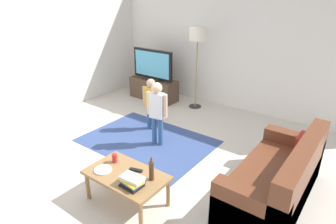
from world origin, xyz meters
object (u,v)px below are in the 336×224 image
object	(u,v)px
couch	(280,181)
child_center	(157,108)
bottle	(151,170)
soda_can	(115,158)
child_near_tv	(151,99)
plate	(103,170)
book_stack	(132,181)
tv	(153,65)
floor_lamp	(198,38)
tv_stand	(154,89)
tv_remote	(136,170)
coffee_table	(126,177)

from	to	relation	value
couch	child_center	world-z (taller)	child_center
bottle	soda_can	world-z (taller)	bottle
child_near_tv	plate	world-z (taller)	child_near_tv
book_stack	soda_can	xyz separation A→B (m)	(-0.52, 0.22, 0.00)
child_near_tv	child_center	xyz separation A→B (m)	(0.47, -0.41, 0.07)
child_near_tv	bottle	bearing A→B (deg)	-49.92
tv	bottle	distance (m)	3.88
floor_lamp	bottle	size ratio (longest dim) A/B	5.94
plate	tv	bearing A→B (deg)	120.07
book_stack	plate	bearing A→B (deg)	-179.86
tv_stand	tv_remote	xyz separation A→B (m)	(2.19, -2.99, 0.19)
tv_stand	tv	bearing A→B (deg)	-90.00
coffee_table	tv_remote	bearing A→B (deg)	67.38
book_stack	plate	size ratio (longest dim) A/B	1.26
tv_stand	bottle	distance (m)	3.89
tv_remote	soda_can	distance (m)	0.35
tv	bottle	size ratio (longest dim) A/B	3.67
floor_lamp	tv_remote	distance (m)	3.50
tv	book_stack	bearing A→B (deg)	-53.69
coffee_table	book_stack	bearing A→B (deg)	-28.55
couch	bottle	size ratio (longest dim) A/B	6.00
tv_stand	bottle	world-z (taller)	bottle
tv	couch	bearing A→B (deg)	-27.87
tv_stand	coffee_table	world-z (taller)	tv_stand
tv	child_center	world-z (taller)	tv
tv_stand	child_center	world-z (taller)	child_center
bottle	tv_remote	bearing A→B (deg)	175.76
child_center	floor_lamp	bearing A→B (deg)	102.14
couch	tv_remote	xyz separation A→B (m)	(-1.44, -1.05, 0.14)
floor_lamp	tv_stand	bearing A→B (deg)	-172.14
floor_lamp	soda_can	bearing A→B (deg)	-76.89
child_center	bottle	world-z (taller)	child_center
couch	tv_stand	bearing A→B (deg)	151.88
tv	bottle	xyz separation A→B (m)	(2.46, -2.98, -0.30)
tv_stand	child_near_tv	xyz separation A→B (m)	(1.03, -1.31, 0.35)
tv_stand	plate	bearing A→B (deg)	-60.09
book_stack	bottle	distance (m)	0.25
coffee_table	book_stack	world-z (taller)	book_stack
tv_remote	tv_stand	bearing A→B (deg)	108.42
child_center	tv_remote	world-z (taller)	child_center
floor_lamp	coffee_table	bearing A→B (deg)	-72.37
tv_stand	child_near_tv	distance (m)	1.70
tv	coffee_table	world-z (taller)	tv
plate	book_stack	bearing A→B (deg)	0.14
child_near_tv	coffee_table	bearing A→B (deg)	-58.35
child_center	soda_can	xyz separation A→B (m)	(0.33, -1.29, -0.19)
child_center	tv_remote	xyz separation A→B (m)	(0.68, -1.27, -0.24)
couch	tv_remote	distance (m)	1.79
tv_stand	couch	size ratio (longest dim) A/B	0.67
child_near_tv	coffee_table	world-z (taller)	child_near_tv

